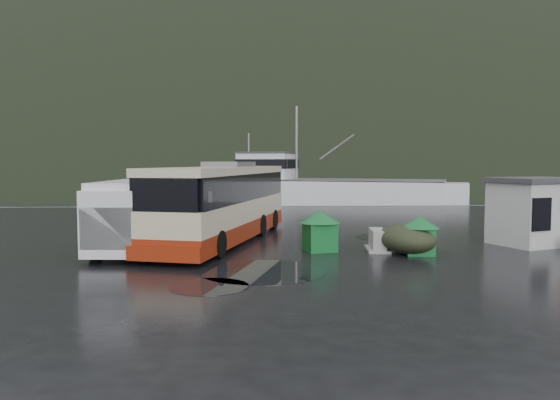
{
  "coord_description": "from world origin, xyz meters",
  "views": [
    {
      "loc": [
        -1.11,
        -20.12,
        3.28
      ],
      "look_at": [
        0.05,
        2.49,
        1.7
      ],
      "focal_mm": 35.0,
      "sensor_mm": 36.0,
      "label": 1
    }
  ],
  "objects": [
    {
      "name": "ground",
      "position": [
        0.0,
        0.0,
        0.0
      ],
      "size": [
        160.0,
        160.0,
        0.0
      ],
      "primitive_type": "plane",
      "color": "black",
      "rests_on": "ground"
    },
    {
      "name": "harbor_water",
      "position": [
        0.0,
        110.0,
        0.0
      ],
      "size": [
        300.0,
        180.0,
        0.02
      ],
      "primitive_type": "cube",
      "color": "black",
      "rests_on": "ground"
    },
    {
      "name": "quay_edge",
      "position": [
        0.0,
        20.0,
        0.0
      ],
      "size": [
        160.0,
        0.6,
        1.5
      ],
      "primitive_type": "cube",
      "color": "#999993",
      "rests_on": "ground"
    },
    {
      "name": "headland",
      "position": [
        10.0,
        250.0,
        0.0
      ],
      "size": [
        780.0,
        540.0,
        570.0
      ],
      "primitive_type": "ellipsoid",
      "color": "black",
      "rests_on": "ground"
    },
    {
      "name": "coach_bus",
      "position": [
        -2.32,
        2.36,
        0.0
      ],
      "size": [
        5.95,
        12.1,
        3.32
      ],
      "primitive_type": null,
      "rotation": [
        0.0,
        0.0,
        -0.27
      ],
      "color": "beige",
      "rests_on": "ground"
    },
    {
      "name": "white_van",
      "position": [
        -5.35,
        0.21,
        0.0
      ],
      "size": [
        2.59,
        6.42,
        2.63
      ],
      "primitive_type": null,
      "rotation": [
        0.0,
        0.0,
        -0.07
      ],
      "color": "silver",
      "rests_on": "ground"
    },
    {
      "name": "waste_bin_left",
      "position": [
        4.81,
        -1.24,
        0.0
      ],
      "size": [
        1.11,
        1.11,
        1.38
      ],
      "primitive_type": null,
      "rotation": [
        0.0,
        0.0,
        -0.12
      ],
      "color": "#12672A",
      "rests_on": "ground"
    },
    {
      "name": "waste_bin_right",
      "position": [
        1.38,
        -0.28,
        0.0
      ],
      "size": [
        1.31,
        1.31,
        1.51
      ],
      "primitive_type": null,
      "rotation": [
        0.0,
        0.0,
        0.23
      ],
      "color": "#12672A",
      "rests_on": "ground"
    },
    {
      "name": "dome_tent",
      "position": [
        4.46,
        -0.91,
        0.0
      ],
      "size": [
        2.26,
        2.94,
        1.07
      ],
      "primitive_type": null,
      "rotation": [
        0.0,
        0.0,
        0.12
      ],
      "color": "#29301D",
      "rests_on": "ground"
    },
    {
      "name": "ticket_kiosk",
      "position": [
        10.16,
        0.89,
        0.0
      ],
      "size": [
        4.1,
        3.61,
        2.67
      ],
      "primitive_type": null,
      "rotation": [
        0.0,
        0.0,
        0.36
      ],
      "color": "beige",
      "rests_on": "ground"
    },
    {
      "name": "jersey_barrier_a",
      "position": [
        3.53,
        -0.3,
        0.0
      ],
      "size": [
        0.94,
        1.65,
        0.79
      ],
      "primitive_type": null,
      "rotation": [
        0.0,
        0.0,
        -0.1
      ],
      "color": "#999993",
      "rests_on": "ground"
    },
    {
      "name": "fishing_trawler",
      "position": [
        5.43,
        27.61,
        0.0
      ],
      "size": [
        24.1,
        13.39,
        9.52
      ],
      "primitive_type": null,
      "rotation": [
        0.0,
        0.0,
        -0.37
      ],
      "color": "silver",
      "rests_on": "ground"
    },
    {
      "name": "puddles",
      "position": [
        0.19,
        -2.65,
        0.01
      ],
      "size": [
        9.14,
        11.36,
        0.01
      ],
      "color": "black",
      "rests_on": "ground"
    }
  ]
}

